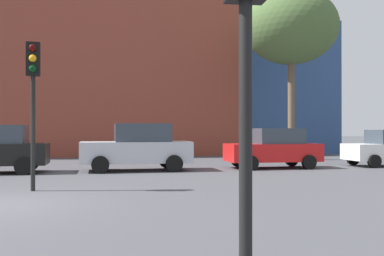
{
  "coord_description": "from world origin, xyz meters",
  "views": [
    {
      "loc": [
        2.28,
        -10.53,
        1.63
      ],
      "look_at": [
        6.37,
        9.05,
        1.72
      ],
      "focal_mm": 42.48,
      "sensor_mm": 36.0,
      "label": 1
    }
  ],
  "objects_px": {
    "parked_car_3": "(137,147)",
    "bare_tree_0": "(291,28)",
    "parked_car_4": "(274,148)",
    "traffic_light_near_right": "(246,8)",
    "traffic_light_island": "(33,82)"
  },
  "relations": [
    {
      "from": "parked_car_3",
      "to": "bare_tree_0",
      "type": "distance_m",
      "value": 11.93
    },
    {
      "from": "traffic_light_near_right",
      "to": "bare_tree_0",
      "type": "relative_size",
      "value": 0.39
    },
    {
      "from": "parked_car_4",
      "to": "bare_tree_0",
      "type": "xyz_separation_m",
      "value": [
        3.01,
        4.92,
        6.42
      ]
    },
    {
      "from": "parked_car_3",
      "to": "parked_car_4",
      "type": "xyz_separation_m",
      "value": [
        5.83,
        -0.0,
        -0.09
      ]
    },
    {
      "from": "traffic_light_island",
      "to": "bare_tree_0",
      "type": "distance_m",
      "value": 16.59
    },
    {
      "from": "parked_car_4",
      "to": "bare_tree_0",
      "type": "height_order",
      "value": "bare_tree_0"
    },
    {
      "from": "parked_car_3",
      "to": "traffic_light_near_right",
      "type": "bearing_deg",
      "value": 88.83
    },
    {
      "from": "parked_car_3",
      "to": "traffic_light_near_right",
      "type": "height_order",
      "value": "traffic_light_near_right"
    },
    {
      "from": "traffic_light_near_right",
      "to": "bare_tree_0",
      "type": "height_order",
      "value": "bare_tree_0"
    },
    {
      "from": "parked_car_3",
      "to": "parked_car_4",
      "type": "height_order",
      "value": "parked_car_3"
    },
    {
      "from": "parked_car_4",
      "to": "traffic_light_near_right",
      "type": "height_order",
      "value": "traffic_light_near_right"
    },
    {
      "from": "traffic_light_island",
      "to": "parked_car_3",
      "type": "bearing_deg",
      "value": 146.58
    },
    {
      "from": "parked_car_4",
      "to": "traffic_light_island",
      "type": "xyz_separation_m",
      "value": [
        -9.1,
        -5.55,
        2.08
      ]
    },
    {
      "from": "traffic_light_island",
      "to": "bare_tree_0",
      "type": "height_order",
      "value": "bare_tree_0"
    },
    {
      "from": "parked_car_3",
      "to": "bare_tree_0",
      "type": "xyz_separation_m",
      "value": [
        8.84,
        4.92,
        6.32
      ]
    }
  ]
}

